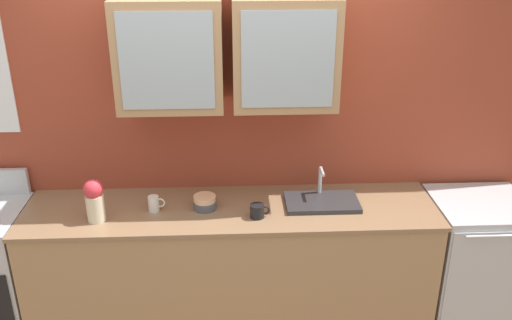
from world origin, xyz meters
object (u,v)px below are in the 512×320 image
sink_faucet (322,201)px  bowl_stack (205,202)px  vase (95,200)px  dishwasher (472,263)px  cup_near_sink (257,211)px  cup_near_bowls (154,204)px

sink_faucet → bowl_stack: (-0.76, -0.02, 0.02)m
vase → dishwasher: vase is taller
dishwasher → bowl_stack: bearing=179.7°
cup_near_sink → cup_near_bowls: (-0.65, 0.11, 0.01)m
cup_near_bowls → sink_faucet: bearing=2.0°
dishwasher → cup_near_bowls: bearing=-179.8°
vase → cup_near_sink: 0.99m
cup_near_bowls → vase: bearing=-163.0°
bowl_stack → cup_near_bowls: cup_near_bowls is taller
vase → dishwasher: 2.55m
cup_near_bowls → dishwasher: 2.19m
bowl_stack → vase: 0.68m
cup_near_bowls → cup_near_sink: bearing=-9.8°
sink_faucet → cup_near_bowls: bearing=-178.0°
sink_faucet → cup_near_bowls: 1.07m
bowl_stack → cup_near_sink: (0.33, -0.13, -0.00)m
dishwasher → sink_faucet: bearing=178.4°
vase → cup_near_bowls: (0.34, 0.10, -0.09)m
sink_faucet → vase: size_ratio=1.72×
bowl_stack → cup_near_sink: bowl_stack is taller
vase → cup_near_sink: vase is taller
sink_faucet → dishwasher: sink_faucet is taller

